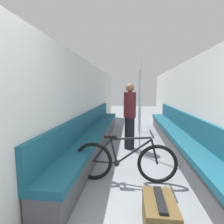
{
  "coord_description": "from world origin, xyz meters",
  "views": [
    {
      "loc": [
        -0.12,
        -1.0,
        1.46
      ],
      "look_at": [
        -0.54,
        2.85,
        0.97
      ],
      "focal_mm": 28.0,
      "sensor_mm": 36.0,
      "label": 1
    }
  ],
  "objects_px": {
    "bench_seat_row_right": "(177,137)",
    "grab_pole_far": "(140,109)",
    "grab_pole_near": "(139,102)",
    "bench_seat_row_left": "(96,134)",
    "passenger_standing": "(130,116)",
    "bicycle": "(124,161)",
    "luggage_bag": "(159,215)"
  },
  "relations": [
    {
      "from": "bench_seat_row_right",
      "to": "passenger_standing",
      "type": "height_order",
      "value": "passenger_standing"
    },
    {
      "from": "grab_pole_far",
      "to": "luggage_bag",
      "type": "height_order",
      "value": "grab_pole_far"
    },
    {
      "from": "bench_seat_row_right",
      "to": "grab_pole_far",
      "type": "xyz_separation_m",
      "value": [
        -0.94,
        -0.58,
        0.75
      ]
    },
    {
      "from": "grab_pole_far",
      "to": "bench_seat_row_left",
      "type": "bearing_deg",
      "value": 152.24
    },
    {
      "from": "bench_seat_row_left",
      "to": "grab_pole_far",
      "type": "xyz_separation_m",
      "value": [
        1.11,
        -0.58,
        0.75
      ]
    },
    {
      "from": "bicycle",
      "to": "grab_pole_far",
      "type": "relative_size",
      "value": 0.76
    },
    {
      "from": "bench_seat_row_left",
      "to": "luggage_bag",
      "type": "distance_m",
      "value": 2.96
    },
    {
      "from": "bench_seat_row_right",
      "to": "grab_pole_near",
      "type": "distance_m",
      "value": 2.12
    },
    {
      "from": "bench_seat_row_right",
      "to": "grab_pole_far",
      "type": "relative_size",
      "value": 2.67
    },
    {
      "from": "grab_pole_near",
      "to": "passenger_standing",
      "type": "height_order",
      "value": "grab_pole_near"
    },
    {
      "from": "grab_pole_near",
      "to": "passenger_standing",
      "type": "xyz_separation_m",
      "value": [
        -0.31,
        -1.91,
        -0.22
      ]
    },
    {
      "from": "bench_seat_row_left",
      "to": "grab_pole_far",
      "type": "relative_size",
      "value": 2.67
    },
    {
      "from": "bench_seat_row_left",
      "to": "luggage_bag",
      "type": "xyz_separation_m",
      "value": [
        1.22,
        -2.7,
        -0.13
      ]
    },
    {
      "from": "bicycle",
      "to": "grab_pole_near",
      "type": "height_order",
      "value": "grab_pole_near"
    },
    {
      "from": "grab_pole_far",
      "to": "passenger_standing",
      "type": "distance_m",
      "value": 0.55
    },
    {
      "from": "luggage_bag",
      "to": "bicycle",
      "type": "bearing_deg",
      "value": 112.49
    },
    {
      "from": "bicycle",
      "to": "grab_pole_near",
      "type": "xyz_separation_m",
      "value": [
        0.37,
        3.51,
        0.72
      ]
    },
    {
      "from": "bench_seat_row_left",
      "to": "passenger_standing",
      "type": "bearing_deg",
      "value": -8.22
    },
    {
      "from": "bench_seat_row_left",
      "to": "bicycle",
      "type": "bearing_deg",
      "value": -64.72
    },
    {
      "from": "bench_seat_row_left",
      "to": "grab_pole_near",
      "type": "height_order",
      "value": "grab_pole_near"
    },
    {
      "from": "bench_seat_row_right",
      "to": "grab_pole_far",
      "type": "distance_m",
      "value": 1.34
    },
    {
      "from": "bench_seat_row_right",
      "to": "passenger_standing",
      "type": "bearing_deg",
      "value": -173.84
    },
    {
      "from": "bench_seat_row_left",
      "to": "grab_pole_near",
      "type": "bearing_deg",
      "value": 56.35
    },
    {
      "from": "bench_seat_row_right",
      "to": "luggage_bag",
      "type": "xyz_separation_m",
      "value": [
        -0.83,
        -2.7,
        -0.13
      ]
    },
    {
      "from": "luggage_bag",
      "to": "bench_seat_row_right",
      "type": "bearing_deg",
      "value": 72.81
    },
    {
      "from": "bench_seat_row_left",
      "to": "bench_seat_row_right",
      "type": "relative_size",
      "value": 1.0
    },
    {
      "from": "bench_seat_row_left",
      "to": "bench_seat_row_right",
      "type": "xyz_separation_m",
      "value": [
        2.05,
        0.0,
        0.0
      ]
    },
    {
      "from": "bench_seat_row_right",
      "to": "grab_pole_near",
      "type": "xyz_separation_m",
      "value": [
        -0.87,
        1.78,
        0.75
      ]
    },
    {
      "from": "bench_seat_row_left",
      "to": "bicycle",
      "type": "height_order",
      "value": "bench_seat_row_left"
    },
    {
      "from": "bench_seat_row_left",
      "to": "grab_pole_far",
      "type": "distance_m",
      "value": 1.46
    },
    {
      "from": "bicycle",
      "to": "passenger_standing",
      "type": "relative_size",
      "value": 1.02
    },
    {
      "from": "grab_pole_near",
      "to": "passenger_standing",
      "type": "bearing_deg",
      "value": -99.17
    }
  ]
}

